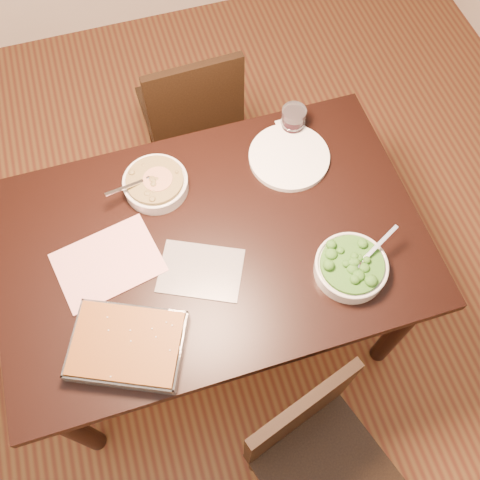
% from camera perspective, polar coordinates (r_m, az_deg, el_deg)
% --- Properties ---
extents(ground, '(4.00, 4.00, 0.00)m').
position_cam_1_polar(ground, '(2.45, -2.27, -8.10)').
color(ground, '#4F2416').
rests_on(ground, ground).
extents(table, '(1.40, 0.90, 0.75)m').
position_cam_1_polar(table, '(1.84, -2.99, -1.44)').
color(table, black).
rests_on(table, ground).
extents(magazine_a, '(0.36, 0.30, 0.01)m').
position_cam_1_polar(magazine_a, '(1.77, -13.90, -2.37)').
color(magazine_a, '#BF3646').
rests_on(magazine_a, table).
extents(magazine_b, '(0.32, 0.28, 0.00)m').
position_cam_1_polar(magazine_b, '(1.71, -4.21, -3.28)').
color(magazine_b, '#2A2B33').
rests_on(magazine_b, table).
extents(coaster, '(0.10, 0.10, 0.00)m').
position_cam_1_polar(coaster, '(2.02, 5.57, 11.76)').
color(coaster, white).
rests_on(coaster, table).
extents(stew_bowl, '(0.24, 0.22, 0.09)m').
position_cam_1_polar(stew_bowl, '(1.86, -8.99, 6.01)').
color(stew_bowl, silver).
rests_on(stew_bowl, table).
extents(broccoli_bowl, '(0.25, 0.23, 0.09)m').
position_cam_1_polar(broccoli_bowl, '(1.72, 11.76, -2.82)').
color(broccoli_bowl, silver).
rests_on(broccoli_bowl, table).
extents(baking_dish, '(0.40, 0.35, 0.06)m').
position_cam_1_polar(baking_dish, '(1.63, -11.92, -10.95)').
color(baking_dish, silver).
rests_on(baking_dish, table).
extents(wine_tumbler, '(0.09, 0.09, 0.10)m').
position_cam_1_polar(wine_tumbler, '(1.98, 5.71, 12.72)').
color(wine_tumbler, black).
rests_on(wine_tumbler, coaster).
extents(dinner_plate, '(0.29, 0.29, 0.02)m').
position_cam_1_polar(dinner_plate, '(1.93, 5.25, 8.82)').
color(dinner_plate, white).
rests_on(dinner_plate, table).
extents(chair_near, '(0.49, 0.49, 0.83)m').
position_cam_1_polar(chair_near, '(1.87, 7.83, -21.23)').
color(chair_near, black).
rests_on(chair_near, ground).
extents(chair_far, '(0.41, 0.41, 0.85)m').
position_cam_1_polar(chair_far, '(2.43, -5.13, 13.30)').
color(chair_far, black).
rests_on(chair_far, ground).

